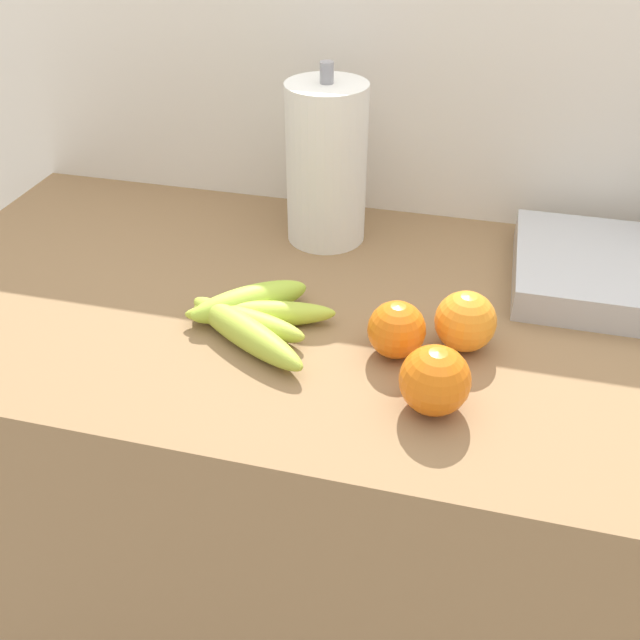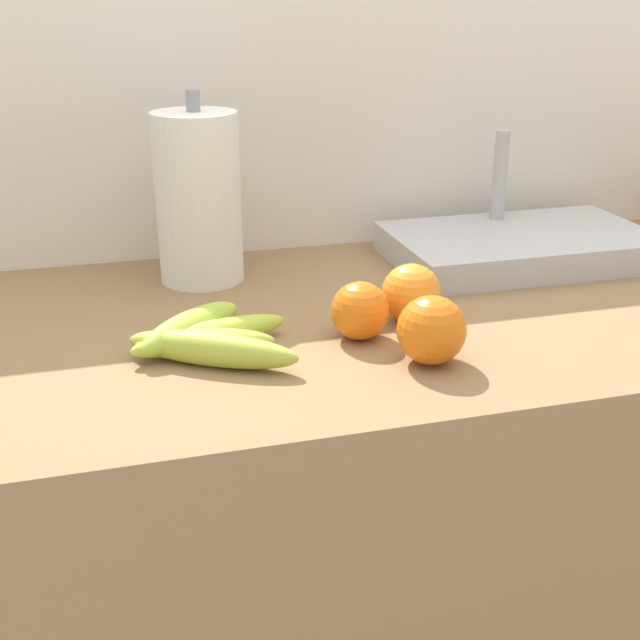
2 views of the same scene
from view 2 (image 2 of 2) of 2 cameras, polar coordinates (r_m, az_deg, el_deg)
The scene contains 8 objects.
counter at distance 1.35m, azimuth 4.94°, elevation -16.79°, with size 1.63×0.62×0.88m, color olive.
wall_back at distance 1.51m, azimuth 0.75°, elevation -2.65°, with size 2.03×0.06×1.30m, color silver.
banana_bunch at distance 0.98m, azimuth -8.08°, elevation -1.30°, with size 0.21×0.21×0.04m.
orange_front at distance 1.01m, azimuth 2.82°, elevation 0.65°, with size 0.07×0.07×0.07m, color orange.
orange_far_right at distance 1.07m, azimuth 6.39°, elevation 1.86°, with size 0.08×0.08×0.08m, color orange.
orange_back_left at distance 0.95m, azimuth 7.80°, elevation -0.71°, with size 0.08×0.08×0.08m, color orange.
paper_towel_roll at distance 1.21m, azimuth -8.49°, elevation 8.42°, with size 0.12×0.12×0.28m.
sink_basin at distance 1.35m, azimuth 13.79°, elevation 5.12°, with size 0.41×0.25×0.19m.
Camera 2 is at (-0.39, -0.98, 1.28)m, focal length 45.80 mm.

